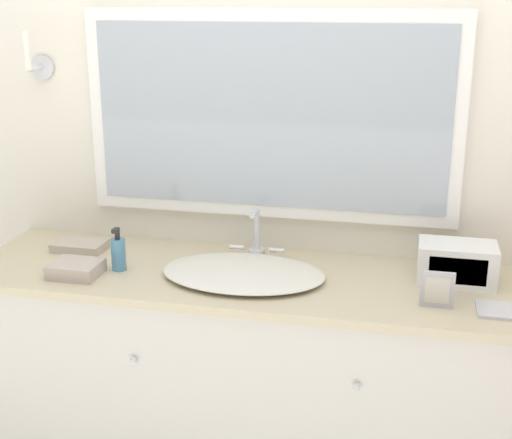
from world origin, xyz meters
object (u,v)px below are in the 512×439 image
(soap_bottle, at_px, (118,253))
(picture_frame, at_px, (437,290))
(sink_basin, at_px, (244,272))
(appliance_box, at_px, (457,263))

(soap_bottle, height_order, picture_frame, soap_bottle)
(sink_basin, bearing_deg, picture_frame, -9.62)
(picture_frame, bearing_deg, appliance_box, 73.62)
(soap_bottle, relative_size, picture_frame, 1.33)
(appliance_box, bearing_deg, soap_bottle, -172.57)
(sink_basin, bearing_deg, appliance_box, 9.42)
(appliance_box, distance_m, picture_frame, 0.23)
(sink_basin, relative_size, appliance_box, 2.19)
(sink_basin, bearing_deg, soap_bottle, -175.79)
(picture_frame, bearing_deg, sink_basin, 170.38)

